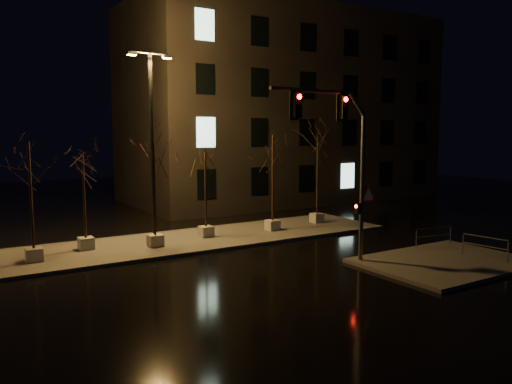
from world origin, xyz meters
TOP-DOWN VIEW (x-y plane):
  - ground at (0.00, 0.00)m, footprint 90.00×90.00m
  - median at (0.00, 6.00)m, footprint 22.00×5.00m
  - sidewalk_corner at (7.50, -3.50)m, footprint 7.00×5.00m
  - building at (14.00, 18.00)m, footprint 25.00×12.00m
  - tree_0 at (-7.20, 5.49)m, footprint 1.80×1.80m
  - tree_1 at (-4.85, 6.53)m, footprint 1.80×1.80m
  - tree_2 at (-1.92, 5.44)m, footprint 1.80×1.80m
  - tree_3 at (1.06, 6.11)m, footprint 1.80×1.80m
  - tree_4 at (4.95, 5.79)m, footprint 1.80×1.80m
  - tree_5 at (8.51, 6.36)m, footprint 1.80×1.80m
  - traffic_signal_mast at (3.38, -1.65)m, footprint 5.67×0.56m
  - streetlight_main at (-1.37, 7.08)m, footprint 2.30×0.40m
  - guard_rail_a at (9.20, -1.50)m, footprint 2.07×0.37m
  - guard_rail_b at (9.20, -4.13)m, footprint 0.33×1.95m

SIDE VIEW (x-z plane):
  - ground at x=0.00m, z-range 0.00..0.00m
  - median at x=0.00m, z-range 0.00..0.15m
  - sidewalk_corner at x=7.50m, z-range 0.00..0.15m
  - guard_rail_a at x=9.20m, z-range 0.29..1.19m
  - guard_rail_b at x=9.20m, z-range 0.29..1.22m
  - tree_3 at x=1.06m, z-range 1.29..5.68m
  - tree_1 at x=-4.85m, z-range 1.30..5.73m
  - tree_2 at x=-1.92m, z-range 1.43..6.39m
  - tree_0 at x=-7.20m, z-range 1.47..6.55m
  - tree_5 at x=8.51m, z-range 1.50..6.70m
  - tree_4 at x=4.95m, z-range 1.53..6.87m
  - traffic_signal_mast at x=3.38m, z-range 1.24..8.17m
  - streetlight_main at x=-1.37m, z-range 0.86..10.06m
  - building at x=14.00m, z-range 0.00..15.00m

